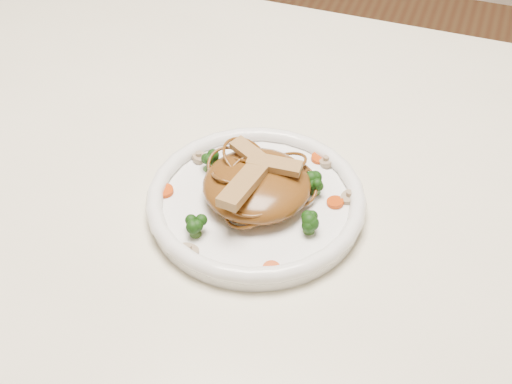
% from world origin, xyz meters
% --- Properties ---
extents(table, '(1.20, 0.80, 0.75)m').
position_xyz_m(table, '(0.00, 0.00, 0.65)').
color(table, white).
rests_on(table, ground).
extents(plate, '(0.34, 0.34, 0.02)m').
position_xyz_m(plate, '(0.05, -0.09, 0.76)').
color(plate, white).
rests_on(plate, table).
extents(noodle_mound, '(0.15, 0.15, 0.04)m').
position_xyz_m(noodle_mound, '(0.05, -0.09, 0.79)').
color(noodle_mound, brown).
rests_on(noodle_mound, plate).
extents(chicken_a, '(0.06, 0.02, 0.01)m').
position_xyz_m(chicken_a, '(0.07, -0.07, 0.81)').
color(chicken_a, tan).
rests_on(chicken_a, noodle_mound).
extents(chicken_b, '(0.06, 0.04, 0.01)m').
position_xyz_m(chicken_b, '(0.04, -0.06, 0.81)').
color(chicken_b, tan).
rests_on(chicken_b, noodle_mound).
extents(chicken_c, '(0.04, 0.08, 0.01)m').
position_xyz_m(chicken_c, '(0.05, -0.12, 0.81)').
color(chicken_c, tan).
rests_on(chicken_c, noodle_mound).
extents(broccoli_0, '(0.03, 0.03, 0.03)m').
position_xyz_m(broccoli_0, '(0.11, -0.05, 0.78)').
color(broccoli_0, '#173B0C').
rests_on(broccoli_0, plate).
extents(broccoli_1, '(0.04, 0.04, 0.03)m').
position_xyz_m(broccoli_1, '(-0.02, -0.06, 0.78)').
color(broccoli_1, '#173B0C').
rests_on(broccoli_1, plate).
extents(broccoli_2, '(0.03, 0.03, 0.03)m').
position_xyz_m(broccoli_2, '(0.01, -0.17, 0.78)').
color(broccoli_2, '#173B0C').
rests_on(broccoli_2, plate).
extents(broccoli_3, '(0.03, 0.03, 0.03)m').
position_xyz_m(broccoli_3, '(0.12, -0.12, 0.78)').
color(broccoli_3, '#173B0C').
rests_on(broccoli_3, plate).
extents(carrot_0, '(0.02, 0.02, 0.00)m').
position_xyz_m(carrot_0, '(0.10, 0.00, 0.77)').
color(carrot_0, '#C94807').
rests_on(carrot_0, plate).
extents(carrot_1, '(0.03, 0.03, 0.00)m').
position_xyz_m(carrot_1, '(-0.06, -0.12, 0.77)').
color(carrot_1, '#C94807').
rests_on(carrot_1, plate).
extents(carrot_2, '(0.02, 0.02, 0.00)m').
position_xyz_m(carrot_2, '(0.14, -0.07, 0.77)').
color(carrot_2, '#C94807').
rests_on(carrot_2, plate).
extents(carrot_3, '(0.03, 0.03, 0.00)m').
position_xyz_m(carrot_3, '(0.02, -0.02, 0.77)').
color(carrot_3, '#C94807').
rests_on(carrot_3, plate).
extents(carrot_4, '(0.02, 0.02, 0.00)m').
position_xyz_m(carrot_4, '(0.10, -0.19, 0.77)').
color(carrot_4, '#C94807').
rests_on(carrot_4, plate).
extents(mushroom_0, '(0.03, 0.03, 0.01)m').
position_xyz_m(mushroom_0, '(0.01, -0.19, 0.77)').
color(mushroom_0, tan).
rests_on(mushroom_0, plate).
extents(mushroom_1, '(0.03, 0.03, 0.01)m').
position_xyz_m(mushroom_1, '(0.15, -0.05, 0.77)').
color(mushroom_1, tan).
rests_on(mushroom_1, plate).
extents(mushroom_2, '(0.03, 0.03, 0.01)m').
position_xyz_m(mushroom_2, '(-0.04, -0.05, 0.77)').
color(mushroom_2, tan).
rests_on(mushroom_2, plate).
extents(mushroom_3, '(0.03, 0.03, 0.01)m').
position_xyz_m(mushroom_3, '(0.11, 0.00, 0.77)').
color(mushroom_3, tan).
rests_on(mushroom_3, plate).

